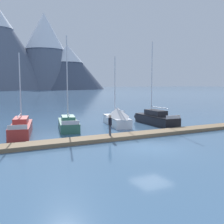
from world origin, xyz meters
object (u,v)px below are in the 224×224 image
object	(u,v)px
sailboat_mid_dock_starboard	(116,117)
sailboat_far_berth	(154,118)
person_on_dock	(110,124)
sailboat_mid_dock_port	(68,123)
sailboat_second_berth	(22,127)

from	to	relation	value
sailboat_mid_dock_starboard	sailboat_far_berth	distance (m)	4.42
sailboat_far_berth	person_on_dock	size ratio (longest dim) A/B	5.47
sailboat_mid_dock_starboard	person_on_dock	bearing A→B (deg)	-122.64
sailboat_mid_dock_port	sailboat_far_berth	size ratio (longest dim) A/B	1.00
sailboat_mid_dock_starboard	sailboat_far_berth	bearing A→B (deg)	-13.80
sailboat_mid_dock_port	sailboat_mid_dock_starboard	size ratio (longest dim) A/B	1.23
sailboat_mid_dock_port	person_on_dock	size ratio (longest dim) A/B	5.45
sailboat_second_berth	sailboat_mid_dock_starboard	bearing A→B (deg)	3.52
sailboat_mid_dock_port	sailboat_mid_dock_starboard	bearing A→B (deg)	-4.21
sailboat_mid_dock_starboard	person_on_dock	size ratio (longest dim) A/B	4.42
sailboat_second_berth	sailboat_far_berth	xyz separation A→B (m)	(14.32, -0.43, 0.01)
sailboat_mid_dock_port	sailboat_mid_dock_starboard	world-z (taller)	sailboat_mid_dock_port
sailboat_second_berth	sailboat_mid_dock_port	distance (m)	4.79
sailboat_mid_dock_starboard	person_on_dock	world-z (taller)	sailboat_mid_dock_starboard
sailboat_second_berth	sailboat_mid_dock_port	size ratio (longest dim) A/B	0.80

